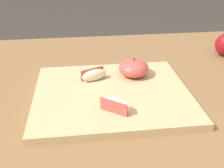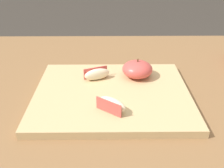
% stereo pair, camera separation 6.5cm
% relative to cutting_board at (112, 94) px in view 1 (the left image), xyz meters
% --- Properties ---
extents(dining_table, '(1.33, 0.94, 0.73)m').
position_rel_cutting_board_xyz_m(dining_table, '(0.02, 0.01, -0.10)').
color(dining_table, brown).
rests_on(dining_table, ground_plane).
extents(cutting_board, '(0.38, 0.32, 0.02)m').
position_rel_cutting_board_xyz_m(cutting_board, '(0.00, 0.00, 0.00)').
color(cutting_board, tan).
rests_on(cutting_board, dining_table).
extents(apple_half_skin_up, '(0.08, 0.08, 0.05)m').
position_rel_cutting_board_xyz_m(apple_half_skin_up, '(0.07, 0.08, 0.03)').
color(apple_half_skin_up, '#D14C47').
rests_on(apple_half_skin_up, cutting_board).
extents(apple_wedge_middle, '(0.07, 0.05, 0.03)m').
position_rel_cutting_board_xyz_m(apple_wedge_middle, '(-0.04, 0.06, 0.02)').
color(apple_wedge_middle, beige).
rests_on(apple_wedge_middle, cutting_board).
extents(apple_wedge_back, '(0.07, 0.06, 0.03)m').
position_rel_cutting_board_xyz_m(apple_wedge_back, '(-0.00, -0.08, 0.02)').
color(apple_wedge_back, beige).
rests_on(apple_wedge_back, cutting_board).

